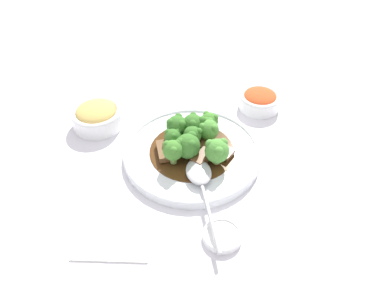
% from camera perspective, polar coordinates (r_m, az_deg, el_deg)
% --- Properties ---
extents(ground_plane, '(4.00, 4.00, 0.00)m').
position_cam_1_polar(ground_plane, '(0.79, -0.00, -1.82)').
color(ground_plane, silver).
extents(main_plate, '(0.29, 0.29, 0.02)m').
position_cam_1_polar(main_plate, '(0.79, -0.00, -1.29)').
color(main_plate, white).
rests_on(main_plate, ground_plane).
extents(beef_strip_0, '(0.04, 0.06, 0.01)m').
position_cam_1_polar(beef_strip_0, '(0.77, -4.27, -1.03)').
color(beef_strip_0, brown).
rests_on(beef_strip_0, main_plate).
extents(beef_strip_1, '(0.05, 0.05, 0.02)m').
position_cam_1_polar(beef_strip_1, '(0.75, 1.57, -2.05)').
color(beef_strip_1, brown).
rests_on(beef_strip_1, main_plate).
extents(beef_strip_2, '(0.08, 0.07, 0.01)m').
position_cam_1_polar(beef_strip_2, '(0.78, 3.68, -0.47)').
color(beef_strip_2, brown).
rests_on(beef_strip_2, main_plate).
extents(broccoli_floret_0, '(0.05, 0.05, 0.05)m').
position_cam_1_polar(broccoli_floret_0, '(0.79, 0.45, 3.01)').
color(broccoli_floret_0, '#7FA84C').
rests_on(broccoli_floret_0, main_plate).
extents(broccoli_floret_1, '(0.04, 0.04, 0.04)m').
position_cam_1_polar(broccoli_floret_1, '(0.77, -2.90, 1.09)').
color(broccoli_floret_1, '#8EB756').
rests_on(broccoli_floret_1, main_plate).
extents(broccoli_floret_2, '(0.05, 0.05, 0.05)m').
position_cam_1_polar(broccoli_floret_2, '(0.79, -2.29, 2.82)').
color(broccoli_floret_2, '#8EB756').
rests_on(broccoli_floret_2, main_plate).
extents(broccoli_floret_3, '(0.04, 0.04, 0.05)m').
position_cam_1_polar(broccoli_floret_3, '(0.77, 0.16, 1.41)').
color(broccoli_floret_3, '#8EB756').
rests_on(broccoli_floret_3, main_plate).
extents(broccoli_floret_4, '(0.04, 0.04, 0.05)m').
position_cam_1_polar(broccoli_floret_4, '(0.73, -2.90, -0.93)').
color(broccoli_floret_4, '#7FA84C').
rests_on(broccoli_floret_4, main_plate).
extents(broccoli_floret_5, '(0.05, 0.05, 0.05)m').
position_cam_1_polar(broccoli_floret_5, '(0.74, -0.65, -0.24)').
color(broccoli_floret_5, '#8EB756').
rests_on(broccoli_floret_5, main_plate).
extents(broccoli_floret_6, '(0.04, 0.04, 0.05)m').
position_cam_1_polar(broccoli_floret_6, '(0.80, 2.63, 3.50)').
color(broccoli_floret_6, '#7FA84C').
rests_on(broccoli_floret_6, main_plate).
extents(broccoli_floret_7, '(0.05, 0.05, 0.06)m').
position_cam_1_polar(broccoli_floret_7, '(0.73, 3.83, -0.99)').
color(broccoli_floret_7, '#8EB756').
rests_on(broccoli_floret_7, main_plate).
extents(broccoli_floret_8, '(0.04, 0.04, 0.05)m').
position_cam_1_polar(broccoli_floret_8, '(0.79, 2.53, 2.25)').
color(broccoli_floret_8, '#7FA84C').
rests_on(broccoli_floret_8, main_plate).
extents(serving_spoon, '(0.08, 0.21, 0.01)m').
position_cam_1_polar(serving_spoon, '(0.72, 1.22, -5.04)').
color(serving_spoon, '#B7B7BC').
rests_on(serving_spoon, main_plate).
extents(side_bowl_kimchi, '(0.10, 0.10, 0.04)m').
position_cam_1_polar(side_bowl_kimchi, '(0.92, 10.26, 6.64)').
color(side_bowl_kimchi, white).
rests_on(side_bowl_kimchi, ground_plane).
extents(side_bowl_appetizer, '(0.12, 0.12, 0.05)m').
position_cam_1_polar(side_bowl_appetizer, '(0.88, -14.28, 4.18)').
color(side_bowl_appetizer, white).
rests_on(side_bowl_appetizer, ground_plane).
extents(sauce_dish, '(0.07, 0.07, 0.01)m').
position_cam_1_polar(sauce_dish, '(0.66, 4.63, -13.73)').
color(sauce_dish, white).
rests_on(sauce_dish, ground_plane).
extents(paper_napkin, '(0.13, 0.08, 0.01)m').
position_cam_1_polar(paper_napkin, '(0.67, -11.97, -14.10)').
color(paper_napkin, silver).
rests_on(paper_napkin, ground_plane).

